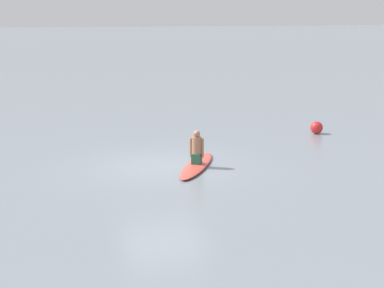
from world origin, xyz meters
name	(u,v)px	position (x,y,z in m)	size (l,w,h in m)	color
ground_plane	(163,166)	(0.00, 0.00, 0.00)	(400.00, 400.00, 0.00)	gray
surfboard	(197,165)	(0.88, -0.47, 0.06)	(3.23, 0.61, 0.11)	#D84C3F
person_paddler	(197,149)	(0.88, -0.47, 0.55)	(0.40, 0.41, 0.97)	#26664C
buoy_marker	(317,128)	(6.75, 2.69, 0.23)	(0.47, 0.47, 0.47)	red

